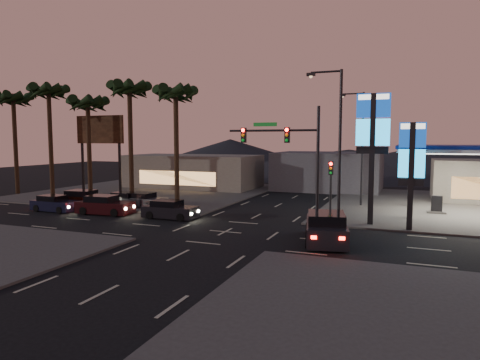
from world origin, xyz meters
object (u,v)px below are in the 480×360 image
at_px(car_lane_b_front, 144,201).
at_px(pylon_sign_tall, 373,132).
at_px(car_lane_a_rear, 55,204).
at_px(car_lane_a_front, 170,210).
at_px(traffic_signal_mast, 291,150).
at_px(car_lane_b_mid, 127,200).
at_px(car_lane_b_rear, 84,199).
at_px(suv_station, 326,228).
at_px(car_lane_a_mid, 105,205).
at_px(pylon_sign_short, 412,159).

bearing_deg(car_lane_b_front, pylon_sign_tall, -1.95).
bearing_deg(car_lane_a_rear, car_lane_b_front, 34.18).
bearing_deg(pylon_sign_tall, car_lane_a_front, -169.32).
distance_m(traffic_signal_mast, car_lane_b_front, 15.41).
bearing_deg(car_lane_b_front, car_lane_b_mid, -177.30).
relative_size(car_lane_b_rear, suv_station, 0.85).
xyz_separation_m(car_lane_a_rear, car_lane_b_front, (5.96, 4.05, 0.01)).
bearing_deg(car_lane_a_front, car_lane_a_rear, -176.14).
relative_size(traffic_signal_mast, car_lane_a_rear, 1.94).
relative_size(car_lane_b_front, suv_station, 0.76).
relative_size(traffic_signal_mast, suv_station, 1.43).
bearing_deg(car_lane_b_rear, car_lane_b_mid, 22.27).
xyz_separation_m(car_lane_a_front, car_lane_a_rear, (-10.52, -0.71, -0.02)).
relative_size(car_lane_a_front, car_lane_a_mid, 0.91).
bearing_deg(car_lane_b_rear, car_lane_a_rear, -107.10).
distance_m(car_lane_a_rear, car_lane_b_front, 7.20).
bearing_deg(suv_station, traffic_signal_mast, 139.20).
height_order(traffic_signal_mast, car_lane_a_front, traffic_signal_mast).
distance_m(traffic_signal_mast, car_lane_a_front, 10.62).
bearing_deg(pylon_sign_short, car_lane_b_mid, 176.12).
relative_size(pylon_sign_short, car_lane_a_front, 1.65).
xyz_separation_m(traffic_signal_mast, car_lane_a_mid, (-15.33, 0.53, -4.54)).
height_order(car_lane_a_mid, car_lane_b_front, car_lane_a_mid).
relative_size(car_lane_a_mid, car_lane_b_mid, 1.14).
bearing_deg(pylon_sign_tall, suv_station, -108.57).
bearing_deg(pylon_sign_tall, car_lane_b_rear, -177.93).
relative_size(car_lane_a_mid, car_lane_a_rear, 1.13).
distance_m(car_lane_a_rear, suv_station, 22.97).
height_order(car_lane_b_front, car_lane_b_mid, car_lane_b_front).
xyz_separation_m(pylon_sign_short, car_lane_b_mid, (-23.04, 1.56, -4.05)).
height_order(car_lane_b_front, car_lane_b_rear, car_lane_b_rear).
distance_m(car_lane_a_mid, car_lane_a_rear, 4.75).
bearing_deg(car_lane_a_rear, car_lane_a_front, 3.86).
relative_size(traffic_signal_mast, car_lane_b_mid, 1.96).
bearing_deg(car_lane_b_rear, pylon_sign_short, -0.29).
distance_m(traffic_signal_mast, car_lane_a_mid, 16.00).
relative_size(car_lane_a_rear, suv_station, 0.74).
relative_size(car_lane_a_rear, car_lane_b_mid, 1.01).
relative_size(traffic_signal_mast, car_lane_b_rear, 1.68).
relative_size(pylon_sign_tall, traffic_signal_mast, 1.12).
height_order(pylon_sign_short, car_lane_b_front, pylon_sign_short).
distance_m(pylon_sign_tall, traffic_signal_mast, 6.02).
xyz_separation_m(car_lane_b_rear, suv_station, (22.05, -5.03, 0.12)).
distance_m(car_lane_a_front, car_lane_a_mid, 5.80).
bearing_deg(car_lane_b_mid, pylon_sign_short, -3.88).
bearing_deg(car_lane_a_rear, traffic_signal_mast, -0.31).
xyz_separation_m(pylon_sign_tall, car_lane_b_mid, (-20.54, 0.56, -5.79)).
xyz_separation_m(car_lane_b_front, suv_station, (16.87, -6.54, 0.19)).
distance_m(car_lane_a_mid, suv_station, 18.33).
bearing_deg(pylon_sign_tall, car_lane_b_mid, 178.43).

